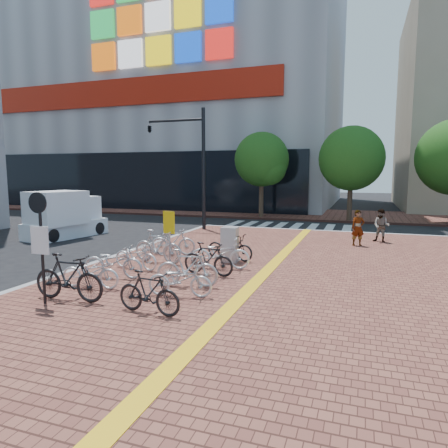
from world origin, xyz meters
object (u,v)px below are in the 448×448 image
at_px(bike_2, 113,262).
at_px(bike_10, 220,253).
at_px(bike_4, 158,246).
at_px(pedestrian_a, 358,228).
at_px(bike_8, 187,268).
at_px(yellow_sign, 169,227).
at_px(bike_9, 208,259).
at_px(notice_sign, 40,234).
at_px(bike_5, 173,242).
at_px(box_truck, 64,215).
at_px(bike_3, 136,256).
at_px(bike_7, 180,280).
at_px(bike_0, 68,277).
at_px(bike_6, 149,292).
at_px(bike_1, 90,272).
at_px(utility_box, 230,245).
at_px(bike_11, 230,247).
at_px(pedestrian_b, 381,226).
at_px(traffic_light_pole, 178,147).

relative_size(bike_2, bike_10, 0.96).
bearing_deg(bike_4, bike_10, -85.35).
bearing_deg(pedestrian_a, bike_8, -138.56).
bearing_deg(yellow_sign, bike_10, -9.30).
distance_m(bike_9, notice_sign, 4.83).
bearing_deg(bike_5, box_truck, 58.65).
xyz_separation_m(bike_3, bike_7, (2.60, -2.16, -0.00)).
xyz_separation_m(bike_9, yellow_sign, (-1.95, 1.23, 0.74)).
distance_m(bike_10, box_truck, 10.91).
xyz_separation_m(yellow_sign, box_truck, (-7.98, 4.03, -0.27)).
distance_m(bike_0, bike_3, 3.35).
bearing_deg(bike_6, bike_1, 69.92).
bearing_deg(bike_0, bike_7, -65.21).
xyz_separation_m(bike_5, utility_box, (2.40, -0.40, 0.09)).
distance_m(bike_2, bike_11, 4.29).
height_order(bike_9, yellow_sign, yellow_sign).
bearing_deg(pedestrian_b, bike_9, -104.71).
distance_m(bike_11, yellow_sign, 2.29).
bearing_deg(box_truck, bike_0, -48.76).
height_order(bike_4, bike_6, bike_4).
bearing_deg(bike_1, bike_2, -5.02).
relative_size(bike_7, utility_box, 1.35).
height_order(bike_2, pedestrian_a, pedestrian_a).
height_order(bike_4, notice_sign, notice_sign).
distance_m(bike_0, bike_8, 3.04).
bearing_deg(bike_1, traffic_light_pole, 6.99).
bearing_deg(bike_5, bike_7, -162.01).
bearing_deg(pedestrian_b, bike_10, -107.58).
relative_size(bike_5, pedestrian_a, 1.13).
bearing_deg(bike_11, bike_0, 168.63).
relative_size(bike_11, pedestrian_b, 1.21).
relative_size(bike_3, bike_11, 0.92).
relative_size(bike_2, bike_5, 1.07).
height_order(bike_2, notice_sign, notice_sign).
bearing_deg(bike_0, pedestrian_a, -34.14).
bearing_deg(bike_8, bike_2, 77.95).
bearing_deg(bike_9, pedestrian_a, -25.32).
bearing_deg(notice_sign, pedestrian_a, 56.58).
bearing_deg(notice_sign, bike_6, 4.67).
bearing_deg(bike_4, bike_1, -177.27).
bearing_deg(bike_3, bike_2, -174.63).
distance_m(bike_7, bike_10, 3.13).
distance_m(bike_6, bike_9, 3.58).
bearing_deg(traffic_light_pole, yellow_sign, -66.68).
bearing_deg(pedestrian_a, yellow_sign, -158.71).
height_order(bike_1, pedestrian_a, pedestrian_a).
distance_m(bike_4, bike_5, 1.36).
relative_size(bike_8, bike_11, 0.96).
bearing_deg(notice_sign, bike_3, 86.38).
height_order(pedestrian_b, traffic_light_pole, traffic_light_pole).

